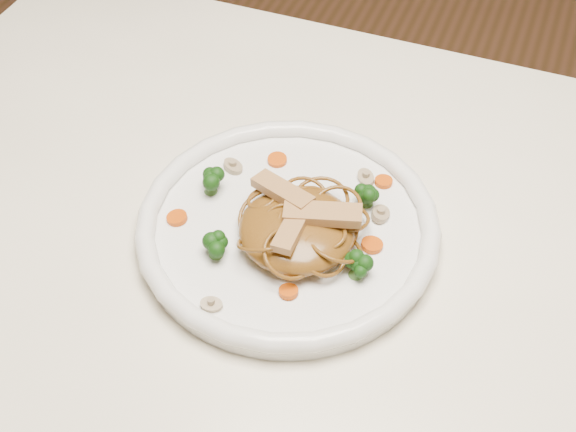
% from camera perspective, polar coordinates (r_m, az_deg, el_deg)
% --- Properties ---
extents(table, '(1.20, 0.80, 0.75)m').
position_cam_1_polar(table, '(0.81, 5.07, -9.21)').
color(table, white).
rests_on(table, ground).
extents(plate, '(0.39, 0.39, 0.02)m').
position_cam_1_polar(plate, '(0.76, 0.00, -1.13)').
color(plate, white).
rests_on(plate, table).
extents(noodle_mound, '(0.14, 0.14, 0.04)m').
position_cam_1_polar(noodle_mound, '(0.72, 0.71, -1.00)').
color(noodle_mound, brown).
rests_on(noodle_mound, plate).
extents(chicken_a, '(0.08, 0.04, 0.01)m').
position_cam_1_polar(chicken_a, '(0.71, 2.63, 0.15)').
color(chicken_a, tan).
rests_on(chicken_a, noodle_mound).
extents(chicken_b, '(0.07, 0.04, 0.01)m').
position_cam_1_polar(chicken_b, '(0.73, -0.40, 1.87)').
color(chicken_b, tan).
rests_on(chicken_b, noodle_mound).
extents(chicken_c, '(0.02, 0.06, 0.01)m').
position_cam_1_polar(chicken_c, '(0.70, 0.31, -0.91)').
color(chicken_c, tan).
rests_on(chicken_c, noodle_mound).
extents(broccoli_0, '(0.03, 0.03, 0.03)m').
position_cam_1_polar(broccoli_0, '(0.76, 6.02, 1.81)').
color(broccoli_0, '#0F3D0C').
rests_on(broccoli_0, plate).
extents(broccoli_1, '(0.04, 0.04, 0.03)m').
position_cam_1_polar(broccoli_1, '(0.77, -5.94, 2.73)').
color(broccoli_1, '#0F3D0C').
rests_on(broccoli_1, plate).
extents(broccoli_2, '(0.03, 0.03, 0.03)m').
position_cam_1_polar(broccoli_2, '(0.72, -5.52, -2.16)').
color(broccoli_2, '#0F3D0C').
rests_on(broccoli_2, plate).
extents(broccoli_3, '(0.02, 0.02, 0.03)m').
position_cam_1_polar(broccoli_3, '(0.70, 5.20, -3.77)').
color(broccoli_3, '#0F3D0C').
rests_on(broccoli_3, plate).
extents(carrot_0, '(0.02, 0.02, 0.00)m').
position_cam_1_polar(carrot_0, '(0.80, 7.24, 2.60)').
color(carrot_0, '#B93E06').
rests_on(carrot_0, plate).
extents(carrot_1, '(0.02, 0.02, 0.00)m').
position_cam_1_polar(carrot_1, '(0.76, -8.39, -0.13)').
color(carrot_1, '#B93E06').
rests_on(carrot_1, plate).
extents(carrot_2, '(0.03, 0.03, 0.00)m').
position_cam_1_polar(carrot_2, '(0.73, 6.37, -2.18)').
color(carrot_2, '#B93E06').
rests_on(carrot_2, plate).
extents(carrot_3, '(0.02, 0.02, 0.00)m').
position_cam_1_polar(carrot_3, '(0.81, -0.82, 4.26)').
color(carrot_3, '#B93E06').
rests_on(carrot_3, plate).
extents(carrot_4, '(0.02, 0.02, 0.00)m').
position_cam_1_polar(carrot_4, '(0.69, 0.04, -5.73)').
color(carrot_4, '#B93E06').
rests_on(carrot_4, plate).
extents(mushroom_0, '(0.02, 0.02, 0.01)m').
position_cam_1_polar(mushroom_0, '(0.69, -5.80, -6.68)').
color(mushroom_0, tan).
rests_on(mushroom_0, plate).
extents(mushroom_1, '(0.03, 0.03, 0.01)m').
position_cam_1_polar(mushroom_1, '(0.76, 7.01, 0.14)').
color(mushroom_1, tan).
rests_on(mushroom_1, plate).
extents(mushroom_2, '(0.03, 0.03, 0.01)m').
position_cam_1_polar(mushroom_2, '(0.81, -4.17, 3.75)').
color(mushroom_2, tan).
rests_on(mushroom_2, plate).
extents(mushroom_3, '(0.03, 0.03, 0.01)m').
position_cam_1_polar(mushroom_3, '(0.80, 5.90, 2.90)').
color(mushroom_3, tan).
rests_on(mushroom_3, plate).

